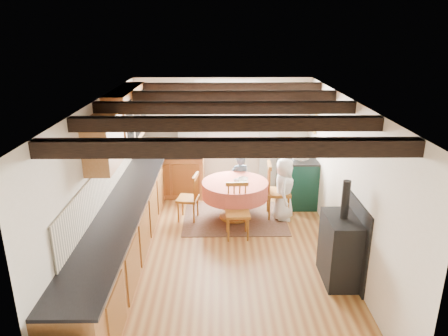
{
  "coord_description": "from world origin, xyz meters",
  "views": [
    {
      "loc": [
        -0.08,
        -5.7,
        3.38
      ],
      "look_at": [
        0.0,
        0.8,
        1.15
      ],
      "focal_mm": 33.31,
      "sensor_mm": 36.0,
      "label": 1
    }
  ],
  "objects_px": {
    "dining_table": "(235,200)",
    "cast_iron_stove": "(342,232)",
    "chair_left": "(188,197)",
    "cup": "(236,181)",
    "child_far": "(240,180)",
    "child_right": "(284,189)",
    "chair_right": "(278,190)",
    "chair_near": "(238,212)",
    "aga_range": "(297,179)"
  },
  "relations": [
    {
      "from": "aga_range",
      "to": "cast_iron_stove",
      "type": "height_order",
      "value": "cast_iron_stove"
    },
    {
      "from": "aga_range",
      "to": "child_far",
      "type": "distance_m",
      "value": 1.16
    },
    {
      "from": "chair_near",
      "to": "chair_right",
      "type": "height_order",
      "value": "chair_right"
    },
    {
      "from": "chair_near",
      "to": "child_right",
      "type": "relative_size",
      "value": 0.8
    },
    {
      "from": "dining_table",
      "to": "cast_iron_stove",
      "type": "relative_size",
      "value": 0.81
    },
    {
      "from": "chair_left",
      "to": "child_right",
      "type": "xyz_separation_m",
      "value": [
        1.74,
        0.01,
        0.14
      ]
    },
    {
      "from": "chair_near",
      "to": "aga_range",
      "type": "bearing_deg",
      "value": 47.53
    },
    {
      "from": "aga_range",
      "to": "chair_left",
      "type": "bearing_deg",
      "value": -159.25
    },
    {
      "from": "chair_near",
      "to": "dining_table",
      "type": "bearing_deg",
      "value": 88.88
    },
    {
      "from": "chair_left",
      "to": "cup",
      "type": "xyz_separation_m",
      "value": [
        0.87,
        -0.06,
        0.32
      ]
    },
    {
      "from": "aga_range",
      "to": "cup",
      "type": "distance_m",
      "value": 1.55
    },
    {
      "from": "aga_range",
      "to": "child_right",
      "type": "xyz_separation_m",
      "value": [
        -0.38,
        -0.79,
        0.1
      ]
    },
    {
      "from": "chair_right",
      "to": "child_right",
      "type": "height_order",
      "value": "child_right"
    },
    {
      "from": "dining_table",
      "to": "child_right",
      "type": "height_order",
      "value": "child_right"
    },
    {
      "from": "chair_left",
      "to": "cast_iron_stove",
      "type": "relative_size",
      "value": 0.6
    },
    {
      "from": "chair_near",
      "to": "chair_left",
      "type": "height_order",
      "value": "chair_near"
    },
    {
      "from": "aga_range",
      "to": "cast_iron_stove",
      "type": "bearing_deg",
      "value": -87.71
    },
    {
      "from": "chair_right",
      "to": "cup",
      "type": "height_order",
      "value": "chair_right"
    },
    {
      "from": "child_far",
      "to": "chair_left",
      "type": "bearing_deg",
      "value": 25.33
    },
    {
      "from": "dining_table",
      "to": "chair_right",
      "type": "xyz_separation_m",
      "value": [
        0.8,
        0.08,
        0.16
      ]
    },
    {
      "from": "chair_left",
      "to": "cup",
      "type": "height_order",
      "value": "chair_left"
    },
    {
      "from": "cup",
      "to": "aga_range",
      "type": "bearing_deg",
      "value": 34.51
    },
    {
      "from": "child_right",
      "to": "cup",
      "type": "bearing_deg",
      "value": 105.82
    },
    {
      "from": "child_far",
      "to": "child_right",
      "type": "height_order",
      "value": "child_right"
    },
    {
      "from": "dining_table",
      "to": "cast_iron_stove",
      "type": "xyz_separation_m",
      "value": [
        1.37,
        -1.97,
        0.38
      ]
    },
    {
      "from": "dining_table",
      "to": "cup",
      "type": "height_order",
      "value": "cup"
    },
    {
      "from": "cast_iron_stove",
      "to": "child_right",
      "type": "bearing_deg",
      "value": 104.1
    },
    {
      "from": "chair_right",
      "to": "cup",
      "type": "bearing_deg",
      "value": 103.62
    },
    {
      "from": "chair_right",
      "to": "child_right",
      "type": "bearing_deg",
      "value": -136.25
    },
    {
      "from": "cast_iron_stove",
      "to": "dining_table",
      "type": "bearing_deg",
      "value": 124.89
    },
    {
      "from": "chair_right",
      "to": "child_far",
      "type": "xyz_separation_m",
      "value": [
        -0.69,
        0.55,
        -0.01
      ]
    },
    {
      "from": "chair_left",
      "to": "chair_right",
      "type": "xyz_separation_m",
      "value": [
        1.66,
        0.1,
        0.08
      ]
    },
    {
      "from": "chair_right",
      "to": "chair_near",
      "type": "bearing_deg",
      "value": 137.2
    },
    {
      "from": "cast_iron_stove",
      "to": "chair_right",
      "type": "bearing_deg",
      "value": 105.65
    },
    {
      "from": "cup",
      "to": "cast_iron_stove",
      "type": "bearing_deg",
      "value": -54.17
    },
    {
      "from": "cast_iron_stove",
      "to": "cup",
      "type": "height_order",
      "value": "cast_iron_stove"
    },
    {
      "from": "dining_table",
      "to": "cast_iron_stove",
      "type": "height_order",
      "value": "cast_iron_stove"
    },
    {
      "from": "cast_iron_stove",
      "to": "child_far",
      "type": "xyz_separation_m",
      "value": [
        -1.26,
        2.6,
        -0.22
      ]
    },
    {
      "from": "chair_left",
      "to": "cup",
      "type": "bearing_deg",
      "value": 96.38
    },
    {
      "from": "chair_left",
      "to": "aga_range",
      "type": "bearing_deg",
      "value": 120.96
    },
    {
      "from": "dining_table",
      "to": "chair_right",
      "type": "height_order",
      "value": "chair_right"
    },
    {
      "from": "aga_range",
      "to": "child_right",
      "type": "bearing_deg",
      "value": -115.66
    },
    {
      "from": "chair_left",
      "to": "child_right",
      "type": "distance_m",
      "value": 1.75
    },
    {
      "from": "dining_table",
      "to": "chair_right",
      "type": "relative_size",
      "value": 1.14
    },
    {
      "from": "chair_right",
      "to": "aga_range",
      "type": "xyz_separation_m",
      "value": [
        0.46,
        0.7,
        -0.04
      ]
    },
    {
      "from": "cast_iron_stove",
      "to": "cup",
      "type": "bearing_deg",
      "value": 125.83
    },
    {
      "from": "cast_iron_stove",
      "to": "child_far",
      "type": "distance_m",
      "value": 2.9
    },
    {
      "from": "dining_table",
      "to": "aga_range",
      "type": "bearing_deg",
      "value": 31.65
    },
    {
      "from": "child_right",
      "to": "chair_right",
      "type": "bearing_deg",
      "value": 53.02
    },
    {
      "from": "chair_near",
      "to": "cast_iron_stove",
      "type": "distance_m",
      "value": 1.87
    }
  ]
}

